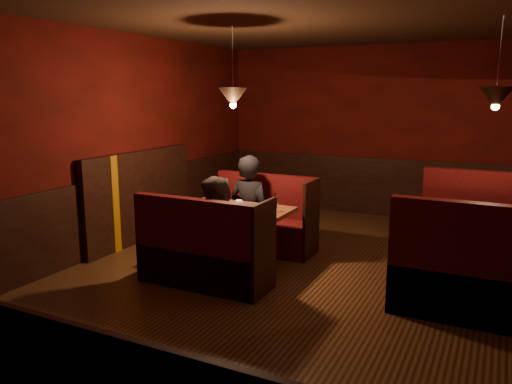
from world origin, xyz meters
The scene contains 9 objects.
room centered at (-0.28, 0.04, 1.05)m, with size 6.02×7.02×2.92m.
main_table centered at (-1.19, 0.08, 0.56)m, with size 1.35×0.82×0.95m.
main_bench_far centered at (-1.18, 0.84, 0.32)m, with size 1.49×0.53×1.01m.
main_bench_near centered at (-1.18, -0.69, 0.32)m, with size 1.49×0.53×1.01m.
second_table centered at (1.55, 0.61, 0.61)m, with size 1.46×0.93×0.82m.
second_bench_far centered at (1.59, 1.48, 0.37)m, with size 1.62×0.60×1.15m.
second_bench_near centered at (1.59, -0.26, 0.37)m, with size 1.62×0.60×1.15m.
diner_a centered at (-1.27, 0.62, 0.83)m, with size 0.61×0.40×1.66m, color black.
diner_b centered at (-1.05, -0.54, 0.78)m, with size 0.76×0.59×1.56m, color #403834.
Camera 1 is at (1.67, -5.09, 2.09)m, focal length 35.00 mm.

